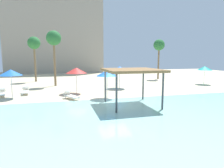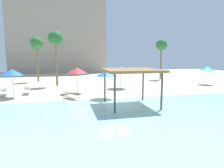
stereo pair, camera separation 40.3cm
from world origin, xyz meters
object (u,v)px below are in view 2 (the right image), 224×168
(lounge_chair_3, at_px, (71,95))
(palm_tree_1, at_px, (37,44))
(beach_umbrella_blue_3, at_px, (121,69))
(palm_tree_0, at_px, (161,46))
(beach_umbrella_teal_1, at_px, (207,68))
(lounge_chair_2, at_px, (4,92))
(lounge_chair_1, at_px, (27,91))
(palm_tree_2, at_px, (56,40))
(beach_umbrella_blue_5, at_px, (12,72))
(shade_pavilion, at_px, (131,71))
(beach_umbrella_blue_0, at_px, (107,73))
(beach_umbrella_red_4, at_px, (77,70))

(lounge_chair_3, distance_m, palm_tree_1, 16.16)
(beach_umbrella_blue_3, distance_m, palm_tree_0, 12.90)
(lounge_chair_3, bearing_deg, beach_umbrella_teal_1, 76.90)
(palm_tree_0, bearing_deg, lounge_chair_2, -155.44)
(lounge_chair_2, bearing_deg, palm_tree_1, 160.89)
(lounge_chair_1, xyz_separation_m, palm_tree_2, (2.80, 5.32, 5.67))
(palm_tree_2, bearing_deg, lounge_chair_3, -79.78)
(beach_umbrella_blue_5, xyz_separation_m, palm_tree_2, (3.64, 7.05, 3.64))
(shade_pavilion, bearing_deg, beach_umbrella_blue_0, 110.88)
(beach_umbrella_blue_0, distance_m, beach_umbrella_teal_1, 16.37)
(shade_pavilion, relative_size, lounge_chair_2, 2.08)
(beach_umbrella_blue_3, distance_m, lounge_chair_2, 12.76)
(shade_pavilion, bearing_deg, palm_tree_0, 56.19)
(beach_umbrella_blue_0, relative_size, beach_umbrella_blue_5, 0.98)
(palm_tree_1, bearing_deg, beach_umbrella_blue_5, -92.37)
(beach_umbrella_blue_5, bearing_deg, beach_umbrella_teal_1, 8.09)
(lounge_chair_1, bearing_deg, palm_tree_0, 108.32)
(lounge_chair_2, bearing_deg, lounge_chair_3, 54.38)
(beach_umbrella_blue_0, distance_m, lounge_chair_1, 8.89)
(shade_pavilion, height_order, lounge_chair_1, shade_pavilion)
(shade_pavilion, xyz_separation_m, beach_umbrella_blue_5, (-9.71, 5.50, -0.31))
(beach_umbrella_teal_1, bearing_deg, shade_pavilion, -147.83)
(palm_tree_2, bearing_deg, beach_umbrella_blue_0, -62.60)
(palm_tree_1, bearing_deg, lounge_chair_3, -71.89)
(lounge_chair_2, relative_size, lounge_chair_3, 1.01)
(lounge_chair_1, bearing_deg, palm_tree_2, 145.51)
(beach_umbrella_red_4, bearing_deg, beach_umbrella_blue_0, -52.67)
(beach_umbrella_blue_0, xyz_separation_m, beach_umbrella_blue_3, (2.80, 5.33, 0.05))
(lounge_chair_1, bearing_deg, lounge_chair_2, -77.50)
(lounge_chair_2, bearing_deg, palm_tree_2, 130.63)
(lounge_chair_3, bearing_deg, shade_pavilion, 22.14)
(beach_umbrella_teal_1, xyz_separation_m, palm_tree_1, (-23.31, 9.17, 3.51))
(palm_tree_0, bearing_deg, palm_tree_1, 175.77)
(beach_umbrella_blue_3, xyz_separation_m, lounge_chair_2, (-12.44, -1.97, -2.03))
(shade_pavilion, relative_size, beach_umbrella_blue_5, 1.56)
(beach_umbrella_blue_0, height_order, lounge_chair_3, beach_umbrella_blue_0)
(lounge_chair_1, relative_size, lounge_chair_2, 0.99)
(shade_pavilion, xyz_separation_m, beach_umbrella_teal_1, (14.13, 8.89, -0.43))
(shade_pavilion, relative_size, palm_tree_0, 0.60)
(beach_umbrella_blue_0, bearing_deg, lounge_chair_1, 152.11)
(beach_umbrella_red_4, distance_m, palm_tree_2, 7.45)
(lounge_chair_3, distance_m, palm_tree_0, 20.94)
(palm_tree_1, bearing_deg, beach_umbrella_blue_3, -41.58)
(lounge_chair_2, distance_m, palm_tree_0, 24.71)
(beach_umbrella_blue_0, bearing_deg, palm_tree_2, 117.40)
(beach_umbrella_teal_1, bearing_deg, palm_tree_0, 111.59)
(beach_umbrella_blue_3, distance_m, beach_umbrella_blue_5, 11.69)
(palm_tree_2, bearing_deg, lounge_chair_2, -128.48)
(shade_pavilion, distance_m, beach_umbrella_blue_0, 3.41)
(palm_tree_0, bearing_deg, lounge_chair_3, -140.15)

